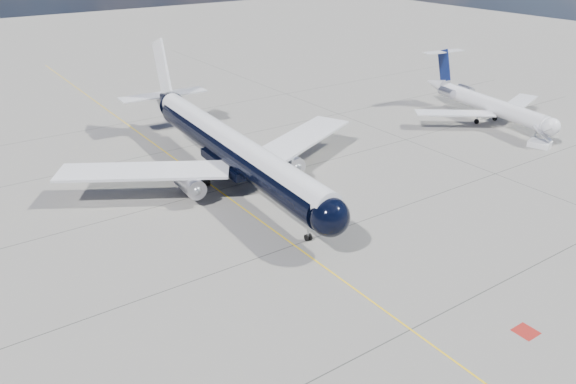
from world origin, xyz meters
name	(u,v)px	position (x,y,z in m)	size (l,w,h in m)	color
ground	(198,176)	(0.00, 30.00, 0.00)	(320.00, 320.00, 0.00)	gray
taxiway_centerline	(218,190)	(0.00, 25.00, 0.00)	(0.16, 160.00, 0.01)	yellow
red_marking	(526,332)	(6.80, -10.00, 0.00)	(1.60, 1.60, 0.01)	maroon
main_airliner	(228,146)	(2.63, 27.07, 4.22)	(38.59, 47.04, 13.58)	black
regional_jet	(484,102)	(46.09, 24.61, 2.96)	(23.83, 27.66, 9.39)	white
boarding_stair	(540,143)	(42.98, 12.55, 0.57)	(2.94, 3.30, 3.05)	white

